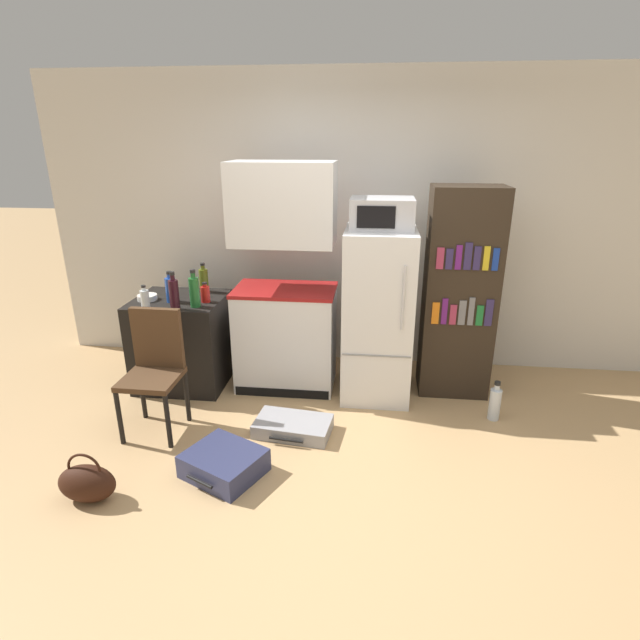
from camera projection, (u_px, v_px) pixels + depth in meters
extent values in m
plane|color=tan|center=(346.00, 483.00, 3.23)|extent=(24.00, 24.00, 0.00)
cube|color=silver|center=(384.00, 225.00, 4.61)|extent=(6.40, 0.10, 2.68)
cube|color=black|center=(183.00, 341.00, 4.44)|extent=(0.76, 0.67, 0.80)
cube|color=white|center=(286.00, 339.00, 4.39)|extent=(0.85, 0.53, 0.87)
cube|color=maroon|center=(285.00, 290.00, 4.24)|extent=(0.86, 0.54, 0.03)
cube|color=white|center=(283.00, 204.00, 3.99)|extent=(0.85, 0.45, 0.66)
cube|color=black|center=(282.00, 393.00, 4.28)|extent=(0.81, 0.01, 0.08)
cube|color=white|center=(378.00, 315.00, 4.16)|extent=(0.57, 0.65, 1.43)
cube|color=gray|center=(376.00, 356.00, 3.93)|extent=(0.54, 0.01, 0.01)
cylinder|color=silver|center=(403.00, 299.00, 3.73)|extent=(0.02, 0.02, 0.50)
cube|color=#B7B7BC|center=(382.00, 214.00, 3.87)|extent=(0.49, 0.36, 0.24)
cube|color=black|center=(376.00, 217.00, 3.70)|extent=(0.28, 0.01, 0.16)
cube|color=#2D2319|center=(459.00, 294.00, 4.15)|extent=(0.58, 0.39, 1.76)
cube|color=orange|center=(435.00, 313.00, 4.02)|extent=(0.06, 0.01, 0.18)
cube|color=#661E75|center=(444.00, 311.00, 4.00)|extent=(0.04, 0.01, 0.22)
cube|color=#A33351|center=(453.00, 315.00, 4.01)|extent=(0.05, 0.01, 0.17)
cube|color=slate|center=(462.00, 313.00, 3.99)|extent=(0.06, 0.01, 0.20)
cube|color=slate|center=(471.00, 311.00, 3.98)|extent=(0.04, 0.01, 0.23)
cube|color=#1E7033|center=(480.00, 316.00, 3.98)|extent=(0.05, 0.01, 0.17)
cube|color=#332856|center=(489.00, 313.00, 3.97)|extent=(0.06, 0.01, 0.22)
cube|color=#A33351|center=(440.00, 258.00, 3.86)|extent=(0.06, 0.01, 0.17)
cube|color=#332856|center=(449.00, 259.00, 3.86)|extent=(0.05, 0.01, 0.16)
cube|color=#661E75|center=(459.00, 257.00, 3.84)|extent=(0.05, 0.01, 0.19)
cube|color=#332856|center=(468.00, 256.00, 3.83)|extent=(0.06, 0.01, 0.21)
cube|color=#332856|center=(477.00, 258.00, 3.83)|extent=(0.05, 0.01, 0.18)
cube|color=gold|center=(486.00, 258.00, 3.82)|extent=(0.05, 0.01, 0.19)
cube|color=#193899|center=(496.00, 259.00, 3.82)|extent=(0.05, 0.01, 0.17)
cylinder|color=#1E6028|center=(194.00, 292.00, 4.06)|extent=(0.08, 0.08, 0.24)
cylinder|color=#1E6028|center=(193.00, 275.00, 4.01)|extent=(0.04, 0.04, 0.04)
cylinder|color=black|center=(192.00, 271.00, 3.99)|extent=(0.04, 0.04, 0.03)
cylinder|color=#AD1914|center=(205.00, 294.00, 4.19)|extent=(0.08, 0.08, 0.13)
cylinder|color=#AD1914|center=(205.00, 285.00, 4.16)|extent=(0.03, 0.03, 0.02)
cylinder|color=black|center=(204.00, 283.00, 4.16)|extent=(0.04, 0.04, 0.01)
cylinder|color=#566619|center=(204.00, 281.00, 4.46)|extent=(0.08, 0.08, 0.21)
cylinder|color=#566619|center=(203.00, 267.00, 4.42)|extent=(0.04, 0.04, 0.04)
cylinder|color=black|center=(202.00, 264.00, 4.41)|extent=(0.04, 0.04, 0.02)
cylinder|color=black|center=(174.00, 295.00, 3.99)|extent=(0.08, 0.08, 0.24)
cylinder|color=black|center=(172.00, 278.00, 3.94)|extent=(0.04, 0.04, 0.04)
cylinder|color=black|center=(172.00, 273.00, 3.93)|extent=(0.04, 0.04, 0.03)
cylinder|color=silver|center=(145.00, 300.00, 4.02)|extent=(0.07, 0.07, 0.15)
cylinder|color=silver|center=(144.00, 289.00, 3.99)|extent=(0.03, 0.03, 0.03)
cylinder|color=black|center=(143.00, 286.00, 3.98)|extent=(0.04, 0.04, 0.02)
cylinder|color=#1E47A3|center=(171.00, 290.00, 4.18)|extent=(0.09, 0.09, 0.21)
cylinder|color=#1E47A3|center=(169.00, 276.00, 4.14)|extent=(0.04, 0.04, 0.04)
cylinder|color=black|center=(169.00, 273.00, 4.13)|extent=(0.04, 0.04, 0.02)
cylinder|color=silver|center=(147.00, 297.00, 4.26)|extent=(0.16, 0.16, 0.05)
cylinder|color=black|center=(120.00, 418.00, 3.58)|extent=(0.04, 0.04, 0.42)
cylinder|color=black|center=(168.00, 421.00, 3.54)|extent=(0.04, 0.04, 0.42)
cylinder|color=black|center=(143.00, 394.00, 3.92)|extent=(0.04, 0.04, 0.42)
cylinder|color=black|center=(187.00, 396.00, 3.88)|extent=(0.04, 0.04, 0.42)
cube|color=#4C331E|center=(151.00, 379.00, 3.65)|extent=(0.40, 0.40, 0.04)
cube|color=#4C331E|center=(158.00, 338.00, 3.73)|extent=(0.38, 0.05, 0.47)
cube|color=#99999E|center=(293.00, 426.00, 3.77)|extent=(0.60, 0.39, 0.11)
cylinder|color=black|center=(286.00, 440.00, 3.60)|extent=(0.25, 0.05, 0.02)
cube|color=navy|center=(224.00, 463.00, 3.30)|extent=(0.60, 0.57, 0.16)
cylinder|color=black|center=(199.00, 482.00, 3.12)|extent=(0.20, 0.11, 0.02)
ellipsoid|color=#33190F|center=(87.00, 483.00, 3.05)|extent=(0.36, 0.20, 0.24)
torus|color=#33190F|center=(84.00, 469.00, 3.01)|extent=(0.21, 0.02, 0.21)
cylinder|color=silver|center=(495.00, 404.00, 3.93)|extent=(0.09, 0.09, 0.26)
cylinder|color=silver|center=(497.00, 387.00, 3.88)|extent=(0.04, 0.04, 0.05)
cylinder|color=black|center=(498.00, 383.00, 3.86)|extent=(0.05, 0.05, 0.03)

